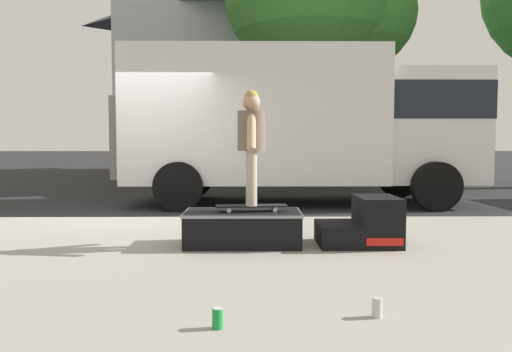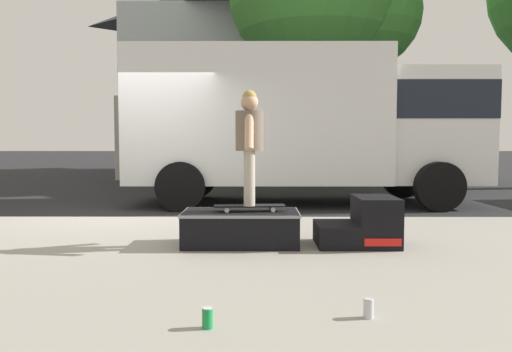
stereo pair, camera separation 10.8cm
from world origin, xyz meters
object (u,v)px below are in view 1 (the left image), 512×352
at_px(skate_box, 243,227).
at_px(box_truck, 303,120).
at_px(skateboard, 251,206).
at_px(soda_can, 218,318).
at_px(skater_kid, 251,138).
at_px(soda_can_b, 377,308).
at_px(kicker_ramp, 365,225).

xyz_separation_m(skate_box, box_truck, (1.15, 4.80, 1.38)).
xyz_separation_m(skateboard, soda_can, (-0.21, -2.50, -0.36)).
distance_m(skate_box, skater_kid, 0.98).
distance_m(skate_box, soda_can, 2.50).
height_order(skate_box, soda_can_b, skate_box).
bearing_deg(skateboard, skate_box, -176.46).
relative_size(kicker_ramp, soda_can, 6.88).
relative_size(skate_box, box_truck, 0.18).
relative_size(skate_box, skateboard, 1.59).
distance_m(skateboard, soda_can, 2.53).
relative_size(soda_can, box_truck, 0.02).
bearing_deg(skater_kid, skateboard, 180.00).
height_order(skateboard, box_truck, box_truck).
height_order(skate_box, skater_kid, skater_kid).
xyz_separation_m(skater_kid, soda_can_b, (0.80, -2.32, -1.11)).
height_order(kicker_ramp, skater_kid, skater_kid).
distance_m(skateboard, box_truck, 5.04).
bearing_deg(soda_can_b, kicker_ramp, 79.12).
height_order(skateboard, soda_can, skateboard).
xyz_separation_m(kicker_ramp, skateboard, (-1.25, 0.01, 0.21)).
bearing_deg(kicker_ramp, soda_can_b, -100.88).
bearing_deg(soda_can_b, skate_box, 111.23).
distance_m(skate_box, kicker_ramp, 1.34).
height_order(skate_box, box_truck, box_truck).
xyz_separation_m(skate_box, kicker_ramp, (1.34, -0.00, 0.02)).
distance_m(skate_box, soda_can_b, 2.48).
distance_m(kicker_ramp, skater_kid, 1.57).
bearing_deg(soda_can, soda_can_b, 10.33).
relative_size(soda_can_b, box_truck, 0.02).
xyz_separation_m(skateboard, soda_can_b, (0.80, -2.32, -0.36)).
bearing_deg(skateboard, soda_can_b, -70.91).
height_order(skater_kid, soda_can, skater_kid).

